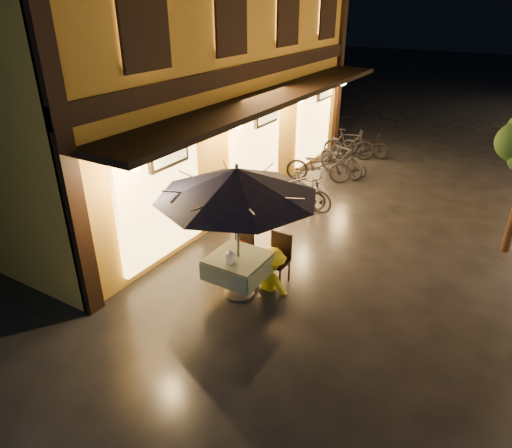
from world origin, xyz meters
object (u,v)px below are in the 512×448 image
Objects in this scene: cafe_table at (238,266)px; person_yellow at (271,250)px; patio_umbrella at (237,183)px; table_lantern at (230,256)px; bicycle_0 at (295,195)px; person_orange at (240,242)px.

person_yellow is (0.37, 0.51, 0.18)m from cafe_table.
table_lantern is (0.00, -0.24, -1.23)m from patio_umbrella.
bicycle_0 is (-0.77, 4.03, -0.52)m from table_lantern.
person_yellow is (0.73, -0.08, 0.07)m from person_orange.
person_orange is (-0.35, 0.58, -1.45)m from patio_umbrella.
table_lantern is 0.16× the size of person_yellow.
cafe_table is at bearing 90.00° from patio_umbrella.
table_lantern is 4.13m from bicycle_0.
person_yellow reaches higher than person_orange.
patio_umbrella is 1.60m from person_orange.
bicycle_0 is at bearing 101.44° from cafe_table.
cafe_table is at bearing 169.71° from bicycle_0.
table_lantern is 0.16× the size of bicycle_0.
table_lantern is (0.00, -0.24, 0.33)m from cafe_table.
cafe_table is 3.87m from bicycle_0.
person_orange is (-0.35, 0.83, -0.22)m from table_lantern.
patio_umbrella is 10.92× the size of table_lantern.
person_yellow is 3.50m from bicycle_0.
person_orange is at bearing 165.67° from bicycle_0.
patio_umbrella is 4.24m from bicycle_0.
table_lantern is at bearing 107.71° from person_orange.
person_orange is at bearing 120.97° from patio_umbrella.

